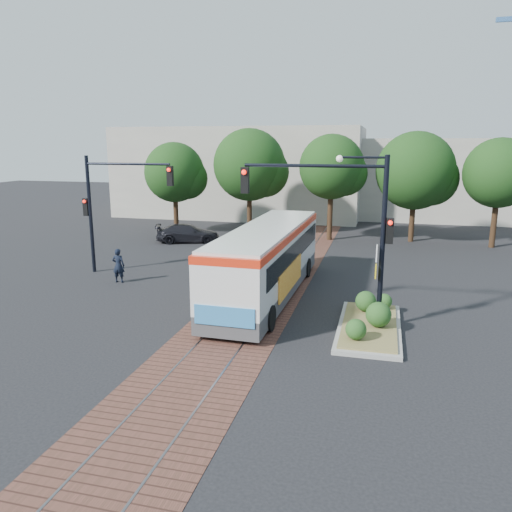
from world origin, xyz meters
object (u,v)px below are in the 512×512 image
object	(u,v)px
officer	(118,266)
parked_car	(188,233)
traffic_island	(370,320)
city_bus	(268,258)
signal_pole_left	(109,199)
signal_pole_main	(348,214)

from	to	relation	value
officer	parked_car	distance (m)	10.34
traffic_island	city_bus	bearing A→B (deg)	146.13
signal_pole_left	officer	world-z (taller)	signal_pole_left
traffic_island	officer	world-z (taller)	officer
signal_pole_left	parked_car	size ratio (longest dim) A/B	1.40
parked_car	officer	bearing A→B (deg)	163.84
city_bus	signal_pole_left	bearing A→B (deg)	169.12
signal_pole_left	officer	size ratio (longest dim) A/B	3.59
officer	parked_car	world-z (taller)	officer
signal_pole_main	officer	world-z (taller)	signal_pole_main
traffic_island	parked_car	distance (m)	18.59
traffic_island	signal_pole_left	size ratio (longest dim) A/B	0.87
city_bus	parked_car	distance (m)	13.38
traffic_island	officer	distance (m)	12.46
officer	city_bus	bearing A→B (deg)	172.73
officer	parked_car	size ratio (longest dim) A/B	0.39
city_bus	traffic_island	distance (m)	5.63
signal_pole_main	parked_car	world-z (taller)	signal_pole_main
city_bus	signal_pole_main	xyz separation A→B (m)	(3.58, -2.95, 2.44)
traffic_island	signal_pole_left	distance (m)	14.50
city_bus	parked_car	world-z (taller)	city_bus
city_bus	signal_pole_left	distance (m)	9.11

